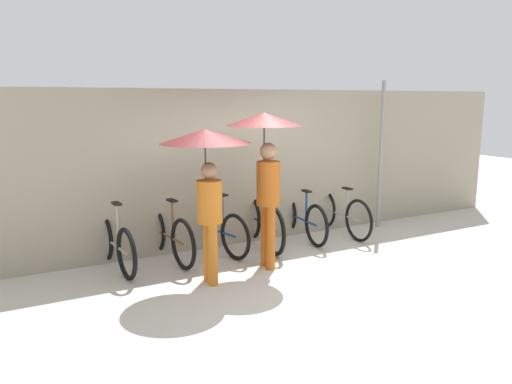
# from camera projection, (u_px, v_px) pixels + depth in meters

# --- Properties ---
(ground_plane) EXTENTS (30.00, 30.00, 0.00)m
(ground_plane) POSITION_uv_depth(u_px,v_px,m) (296.00, 281.00, 6.48)
(ground_plane) COLOR beige
(back_wall) EXTENTS (11.88, 0.12, 2.48)m
(back_wall) POSITION_uv_depth(u_px,v_px,m) (230.00, 168.00, 7.93)
(back_wall) COLOR gray
(back_wall) RESTS_ON ground
(parked_bicycle_0) EXTENTS (0.44, 1.65, 1.10)m
(parked_bicycle_0) POSITION_uv_depth(u_px,v_px,m) (115.00, 244.00, 6.86)
(parked_bicycle_0) COLOR black
(parked_bicycle_0) RESTS_ON ground
(parked_bicycle_1) EXTENTS (0.44, 1.71, 1.04)m
(parked_bicycle_1) POSITION_uv_depth(u_px,v_px,m) (168.00, 235.00, 7.25)
(parked_bicycle_1) COLOR black
(parked_bicycle_1) RESTS_ON ground
(parked_bicycle_2) EXTENTS (0.49, 1.64, 1.02)m
(parked_bicycle_2) POSITION_uv_depth(u_px,v_px,m) (216.00, 229.00, 7.64)
(parked_bicycle_2) COLOR black
(parked_bicycle_2) RESTS_ON ground
(parked_bicycle_3) EXTENTS (0.44, 1.73, 1.11)m
(parked_bicycle_3) POSITION_uv_depth(u_px,v_px,m) (262.00, 223.00, 7.94)
(parked_bicycle_3) COLOR black
(parked_bicycle_3) RESTS_ON ground
(parked_bicycle_4) EXTENTS (0.44, 1.72, 0.97)m
(parked_bicycle_4) POSITION_uv_depth(u_px,v_px,m) (301.00, 218.00, 8.37)
(parked_bicycle_4) COLOR black
(parked_bicycle_4) RESTS_ON ground
(parked_bicycle_5) EXTENTS (0.44, 1.74, 1.03)m
(parked_bicycle_5) POSITION_uv_depth(u_px,v_px,m) (340.00, 213.00, 8.67)
(parked_bicycle_5) COLOR black
(parked_bicycle_5) RESTS_ON ground
(pedestrian_leading) EXTENTS (1.15, 1.15, 1.96)m
(pedestrian_leading) POSITION_uv_depth(u_px,v_px,m) (206.00, 158.00, 6.22)
(pedestrian_leading) COLOR #C66B1E
(pedestrian_leading) RESTS_ON ground
(pedestrian_center) EXTENTS (1.05, 1.05, 2.15)m
(pedestrian_center) POSITION_uv_depth(u_px,v_px,m) (266.00, 145.00, 6.78)
(pedestrian_center) COLOR #B25619
(pedestrian_center) RESTS_ON ground
(awning_pole) EXTENTS (0.07, 0.07, 2.65)m
(awning_pole) POSITION_uv_depth(u_px,v_px,m) (381.00, 155.00, 8.99)
(awning_pole) COLOR gray
(awning_pole) RESTS_ON ground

